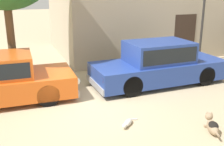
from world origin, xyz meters
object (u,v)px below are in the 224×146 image
stray_cat (128,123)px  street_lamp (204,8)px  parked_sedan_second (159,63)px  stray_dog_tan (212,125)px

stray_cat → street_lamp: 7.22m
stray_cat → street_lamp: bearing=172.9°
parked_sedan_second → street_lamp: 3.96m
stray_dog_tan → stray_cat: size_ratio=1.60×
stray_dog_tan → stray_cat: stray_dog_tan is taller
parked_sedan_second → street_lamp: size_ratio=1.29×
parked_sedan_second → stray_dog_tan: 3.50m
stray_dog_tan → parked_sedan_second: bearing=15.7°
parked_sedan_second → stray_cat: 3.39m
stray_dog_tan → street_lamp: (3.65, 5.20, 2.24)m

